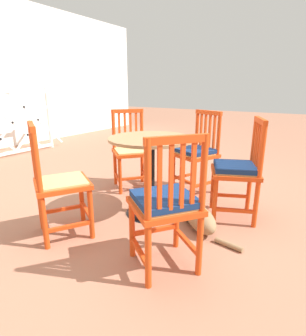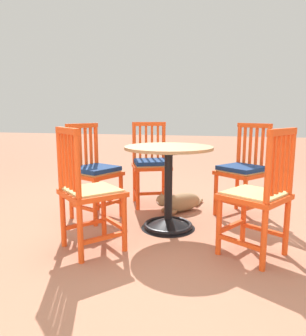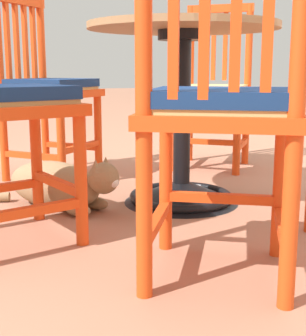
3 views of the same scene
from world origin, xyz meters
The scene contains 8 objects.
ground_plane centered at (0.00, 0.00, 0.00)m, with size 24.00×24.00×0.00m, color #A36B51.
cafe_table centered at (0.06, -0.05, 0.28)m, with size 0.76×0.76×0.73m.
orange_chair_tucked_in centered at (0.54, 0.54, 0.43)m, with size 0.56×0.56×0.91m.
orange_chair_by_planter centered at (-0.65, 0.34, 0.43)m, with size 0.55×0.55×0.91m.
orange_chair_near_fence centered at (-0.57, -0.57, 0.45)m, with size 0.56×0.56×0.91m.
orange_chair_facing_out centered at (0.40, -0.75, 0.45)m, with size 0.53×0.53×0.91m.
orange_chair_at_corner centered at (0.82, -0.17, 0.45)m, with size 0.53×0.53×0.91m.
tabby_cat centered at (0.05, -0.55, 0.10)m, with size 0.46×0.65×0.23m.
Camera 1 is at (-1.94, -1.35, 1.16)m, focal length 29.05 mm.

